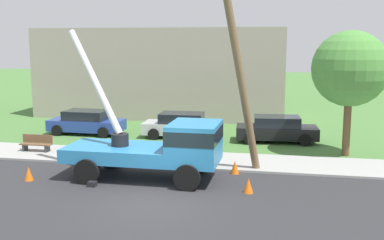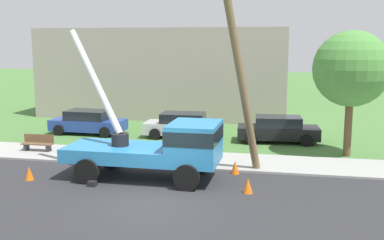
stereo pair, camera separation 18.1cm
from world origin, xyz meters
TOP-DOWN VIEW (x-y plane):
  - ground_plane at (0.00, 12.00)m, footprint 120.00×120.00m
  - road_asphalt at (0.00, 0.00)m, footprint 80.00×8.75m
  - sidewalk_strip at (0.00, 5.91)m, footprint 80.00×3.07m
  - utility_truck at (-0.41, 2.78)m, footprint 6.76×3.20m
  - leaning_utility_pole at (2.40, 4.31)m, footprint 2.36×1.83m
  - traffic_cone_ahead at (3.09, 1.71)m, footprint 0.36×0.36m
  - traffic_cone_behind at (-5.62, 1.60)m, footprint 0.36×0.36m
  - traffic_cone_curbside at (2.34, 4.14)m, footprint 0.36×0.36m
  - parked_sedan_blue at (-7.26, 11.00)m, footprint 4.45×2.11m
  - parked_sedan_silver at (-1.45, 11.11)m, footprint 4.47×2.13m
  - parked_sedan_black at (3.94, 10.90)m, footprint 4.53×2.24m
  - park_bench at (-7.72, 5.98)m, footprint 1.60×0.45m
  - roadside_tree_near at (7.29, 8.34)m, footprint 3.60×3.60m
  - lowrise_building_backdrop at (-4.65, 19.08)m, footprint 18.00×6.00m

SIDE VIEW (x-z plane):
  - ground_plane at x=0.00m, z-range 0.00..0.00m
  - road_asphalt at x=0.00m, z-range 0.00..0.01m
  - sidewalk_strip at x=0.00m, z-range 0.00..0.10m
  - traffic_cone_ahead at x=3.09m, z-range 0.00..0.56m
  - traffic_cone_behind at x=-5.62m, z-range 0.00..0.56m
  - traffic_cone_curbside at x=2.34m, z-range 0.00..0.56m
  - park_bench at x=-7.72m, z-range 0.01..0.91m
  - parked_sedan_blue at x=-7.26m, z-range 0.00..1.42m
  - parked_sedan_silver at x=-1.45m, z-range 0.00..1.42m
  - parked_sedan_black at x=3.94m, z-range 0.00..1.42m
  - utility_truck at x=-0.41m, z-range -1.58..4.40m
  - lowrise_building_backdrop at x=-4.65m, z-range 0.00..6.40m
  - roadside_tree_near at x=7.29m, z-range 1.18..7.19m
  - leaning_utility_pole at x=2.40m, z-range 0.12..8.98m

